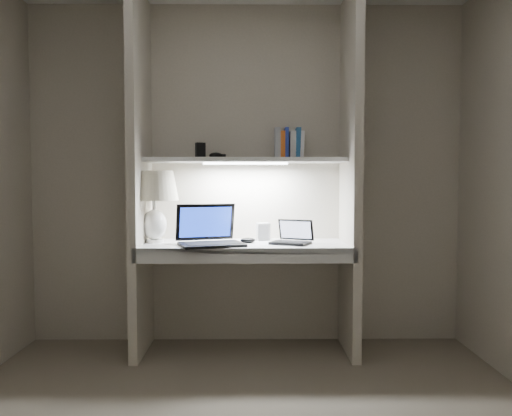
{
  "coord_description": "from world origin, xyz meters",
  "views": [
    {
      "loc": [
        0.04,
        -2.24,
        1.2
      ],
      "look_at": [
        0.07,
        1.05,
        1.02
      ],
      "focal_mm": 35.0,
      "sensor_mm": 36.0,
      "label": 1
    }
  ],
  "objects_px": {
    "speaker": "(263,232)",
    "book_row": "(289,144)",
    "laptop_netbook": "(292,238)",
    "table_lamp": "(154,194)",
    "laptop_main": "(209,236)"
  },
  "relations": [
    {
      "from": "laptop_main",
      "to": "laptop_netbook",
      "type": "height_order",
      "value": "laptop_main"
    },
    {
      "from": "table_lamp",
      "to": "speaker",
      "type": "relative_size",
      "value": 3.94
    },
    {
      "from": "speaker",
      "to": "book_row",
      "type": "relative_size",
      "value": 0.57
    },
    {
      "from": "table_lamp",
      "to": "book_row",
      "type": "xyz_separation_m",
      "value": [
        0.96,
        0.17,
        0.36
      ]
    },
    {
      "from": "laptop_netbook",
      "to": "speaker",
      "type": "bearing_deg",
      "value": 162.25
    },
    {
      "from": "book_row",
      "to": "table_lamp",
      "type": "bearing_deg",
      "value": -169.63
    },
    {
      "from": "laptop_netbook",
      "to": "speaker",
      "type": "height_order",
      "value": "laptop_netbook"
    },
    {
      "from": "laptop_main",
      "to": "book_row",
      "type": "distance_m",
      "value": 0.9
    },
    {
      "from": "speaker",
      "to": "table_lamp",
      "type": "bearing_deg",
      "value": 171.03
    },
    {
      "from": "book_row",
      "to": "laptop_netbook",
      "type": "bearing_deg",
      "value": -87.86
    },
    {
      "from": "table_lamp",
      "to": "speaker",
      "type": "xyz_separation_m",
      "value": [
        0.77,
        0.12,
        -0.28
      ]
    },
    {
      "from": "book_row",
      "to": "laptop_main",
      "type": "bearing_deg",
      "value": -152.2
    },
    {
      "from": "speaker",
      "to": "book_row",
      "type": "xyz_separation_m",
      "value": [
        0.19,
        0.06,
        0.64
      ]
    },
    {
      "from": "laptop_main",
      "to": "laptop_netbook",
      "type": "xyz_separation_m",
      "value": [
        0.57,
        0.05,
        -0.02
      ]
    },
    {
      "from": "laptop_netbook",
      "to": "book_row",
      "type": "relative_size",
      "value": 1.44
    }
  ]
}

